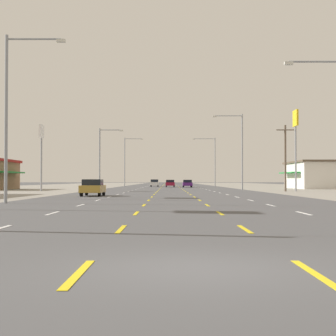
# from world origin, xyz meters

# --- Properties ---
(ground_plane) EXTENTS (572.00, 572.00, 0.00)m
(ground_plane) POSITION_xyz_m (0.00, 66.00, 0.00)
(ground_plane) COLOR #4C4C4F
(lane_markings) EXTENTS (10.64, 227.60, 0.01)m
(lane_markings) POSITION_xyz_m (0.00, 104.50, 0.01)
(lane_markings) COLOR white
(lane_markings) RESTS_ON ground
(signal_span_wire) EXTENTS (26.51, 0.52, 9.24)m
(signal_span_wire) POSITION_xyz_m (-0.43, 8.08, 5.71)
(signal_span_wire) COLOR brown
(signal_span_wire) RESTS_ON ground
(sedan_far_left_nearest) EXTENTS (1.80, 4.50, 1.46)m
(sedan_far_left_nearest) POSITION_xyz_m (-7.00, 39.97, 0.76)
(sedan_far_left_nearest) COLOR #B28C33
(sedan_far_left_nearest) RESTS_ON ground
(sedan_inner_right_near) EXTENTS (1.80, 4.50, 1.46)m
(sedan_inner_right_near) POSITION_xyz_m (3.31, 98.64, 0.76)
(sedan_inner_right_near) COLOR #4C196B
(sedan_inner_right_near) RESTS_ON ground
(sedan_center_turn_mid) EXTENTS (1.80, 4.50, 1.46)m
(sedan_center_turn_mid) POSITION_xyz_m (0.00, 102.14, 0.76)
(sedan_center_turn_mid) COLOR maroon
(sedan_center_turn_mid) RESTS_ON ground
(hatchback_inner_left_midfar) EXTENTS (1.72, 3.90, 1.54)m
(hatchback_inner_left_midfar) POSITION_xyz_m (-3.32, 110.88, 0.78)
(hatchback_inner_left_midfar) COLOR white
(hatchback_inner_left_midfar) RESTS_ON ground
(storefront_right_row_2) EXTENTS (15.00, 15.33, 4.54)m
(storefront_right_row_2) POSITION_xyz_m (27.07, 83.86, 2.28)
(storefront_right_row_2) COLOR silver
(storefront_right_row_2) RESTS_ON ground
(pole_sign_left_row_2) EXTENTS (0.24, 1.95, 8.41)m
(pole_sign_left_row_2) POSITION_xyz_m (-16.50, 61.86, 6.33)
(pole_sign_left_row_2) COLOR gray
(pole_sign_left_row_2) RESTS_ON ground
(pole_sign_right_row_2) EXTENTS (0.24, 2.29, 10.25)m
(pole_sign_right_row_2) POSITION_xyz_m (15.73, 61.61, 7.89)
(pole_sign_right_row_2) COLOR gray
(pole_sign_right_row_2) RESTS_ON ground
(streetlight_left_row_0) EXTENTS (3.64, 0.26, 10.14)m
(streetlight_left_row_0) POSITION_xyz_m (-9.82, 24.61, 5.79)
(streetlight_left_row_0) COLOR gray
(streetlight_left_row_0) RESTS_ON ground
(streetlight_left_row_1) EXTENTS (3.43, 0.26, 8.79)m
(streetlight_left_row_1) POSITION_xyz_m (-9.81, 70.44, 5.07)
(streetlight_left_row_1) COLOR gray
(streetlight_left_row_1) RESTS_ON ground
(streetlight_right_row_1) EXTENTS (4.29, 0.26, 10.81)m
(streetlight_right_row_1) POSITION_xyz_m (9.75, 70.44, 6.22)
(streetlight_right_row_1) COLOR gray
(streetlight_right_row_1) RESTS_ON ground
(streetlight_left_row_2) EXTENTS (4.20, 0.26, 10.95)m
(streetlight_left_row_2) POSITION_xyz_m (-9.76, 116.28, 6.27)
(streetlight_left_row_2) COLOR gray
(streetlight_left_row_2) RESTS_ON ground
(streetlight_right_row_2) EXTENTS (5.15, 0.26, 10.95)m
(streetlight_right_row_2) POSITION_xyz_m (9.62, 116.28, 6.39)
(streetlight_right_row_2) COLOR gray
(streetlight_right_row_2) RESTS_ON ground
(utility_pole_right_row_1) EXTENTS (2.20, 0.26, 8.19)m
(utility_pole_right_row_1) POSITION_xyz_m (14.06, 59.92, 4.28)
(utility_pole_right_row_1) COLOR brown
(utility_pole_right_row_1) RESTS_ON ground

